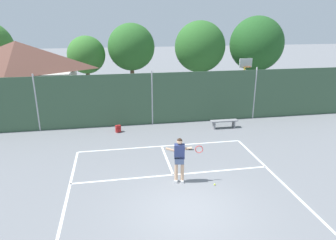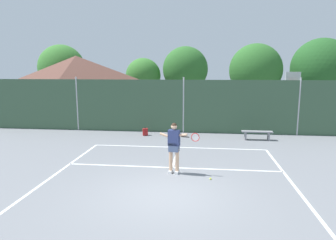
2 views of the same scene
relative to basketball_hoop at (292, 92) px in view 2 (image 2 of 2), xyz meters
The scene contains 10 objects.
ground_plane 13.09m from the basketball_hoop, 121.07° to the right, with size 120.00×120.00×0.00m, color slate.
court_markings 12.55m from the basketball_hoop, 122.62° to the right, with size 8.30×11.10×0.01m.
chainlink_fence 7.00m from the basketball_hoop, 162.97° to the right, with size 26.09×0.09×3.26m.
basketball_hoop is the anchor object (origin of this frame).
clubhouse_building 15.27m from the basketball_hoop, behind, with size 7.52×4.79×4.70m.
treeline_backdrop 9.35m from the basketball_hoop, 120.74° to the left, with size 28.11×4.55×6.33m.
tennis_player 11.32m from the basketball_hoop, 125.41° to the right, with size 1.44×0.33×1.85m.
tennis_ball 11.22m from the basketball_hoop, 118.43° to the right, with size 0.07×0.07×0.07m, color #CCE033.
backpack_red 9.52m from the basketball_hoop, 160.36° to the right, with size 0.33×0.31×0.46m.
courtside_bench 4.82m from the basketball_hoop, 126.76° to the right, with size 1.60×0.36×0.48m.
Camera 2 is at (1.09, -8.50, 3.74)m, focal length 32.12 mm.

